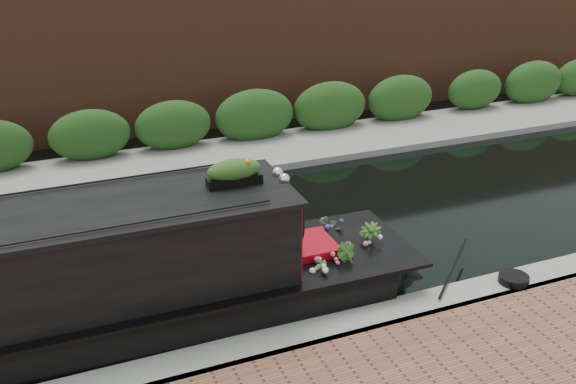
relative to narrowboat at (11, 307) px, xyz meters
name	(u,v)px	position (x,y,z in m)	size (l,w,h in m)	color
ground	(245,241)	(3.91, 1.97, -0.78)	(80.00, 80.00, 0.00)	black
near_bank_coping	(320,343)	(3.91, -1.33, -0.78)	(40.00, 0.60, 0.50)	gray
far_bank_path	(188,165)	(3.91, 6.17, -0.78)	(40.00, 2.40, 0.34)	gray
far_hedge	(179,153)	(3.91, 7.07, -0.78)	(40.00, 1.10, 2.80)	#1F4517
far_brick_wall	(161,129)	(3.91, 9.17, -0.78)	(40.00, 1.00, 8.00)	brown
narrowboat	(11,307)	(0.00, 0.00, 0.00)	(11.24, 2.18, 2.63)	black
rope_fender	(402,262)	(6.07, 0.00, -0.64)	(0.29, 0.29, 0.34)	#836345
coiled_mooring_rope	(514,279)	(7.23, -1.37, -0.47)	(0.47, 0.47, 0.12)	black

